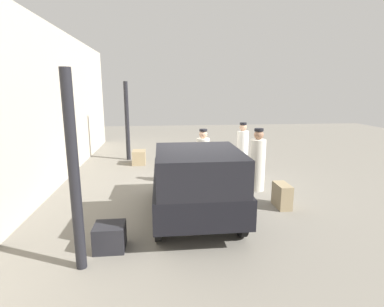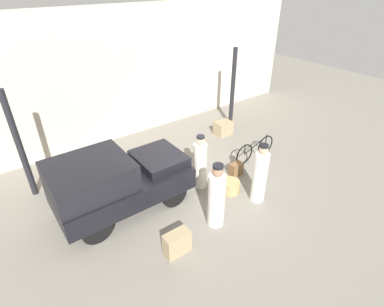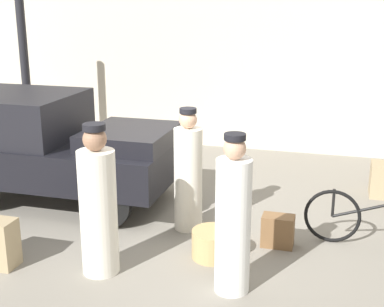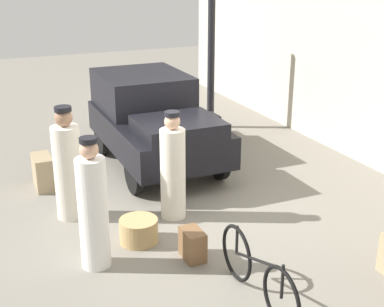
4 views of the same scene
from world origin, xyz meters
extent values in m
plane|color=gray|center=(0.00, 0.00, 0.00)|extent=(30.00, 30.00, 0.00)
cube|color=beige|center=(0.00, 4.08, 2.25)|extent=(16.00, 0.15, 4.50)
cylinder|color=black|center=(-3.69, 2.36, 1.52)|extent=(0.16, 0.16, 3.04)
cylinder|color=black|center=(-0.82, 1.16, 0.36)|extent=(0.72, 0.12, 0.72)
cylinder|color=black|center=(-0.82, -0.41, 0.36)|extent=(0.72, 0.12, 0.72)
cylinder|color=black|center=(-2.92, 1.16, 0.36)|extent=(0.72, 0.12, 0.72)
cube|color=black|center=(-1.87, 0.38, 0.66)|extent=(3.38, 1.73, 0.56)
cube|color=black|center=(-2.63, 0.38, 1.28)|extent=(1.86, 1.59, 0.68)
cube|color=black|center=(-0.77, 0.38, 1.07)|extent=(1.18, 1.35, 0.25)
torus|color=black|center=(2.10, -0.05, 0.35)|extent=(0.70, 0.04, 0.70)
cylinder|color=black|center=(2.59, -0.05, 0.52)|extent=(1.00, 0.04, 0.38)
cylinder|color=black|center=(2.10, -0.05, 0.53)|extent=(0.04, 0.04, 0.36)
cylinder|color=tan|center=(0.77, -0.85, 0.17)|extent=(0.53, 0.53, 0.33)
cylinder|color=white|center=(1.13, -1.53, 0.72)|extent=(0.37, 0.37, 1.45)
sphere|color=tan|center=(1.13, -1.53, 1.56)|extent=(0.23, 0.23, 0.23)
cylinder|color=black|center=(1.13, -1.53, 1.68)|extent=(0.22, 0.22, 0.06)
cylinder|color=silver|center=(-0.38, -1.54, 0.71)|extent=(0.41, 0.41, 1.42)
sphere|color=#936B51|center=(-0.38, -1.54, 1.55)|extent=(0.26, 0.26, 0.26)
cylinder|color=black|center=(-0.38, -1.54, 1.68)|extent=(0.24, 0.24, 0.07)
cylinder|color=silver|center=(0.24, -0.12, 0.69)|extent=(0.37, 0.37, 1.38)
sphere|color=tan|center=(0.24, -0.12, 1.49)|extent=(0.23, 0.23, 0.23)
cylinder|color=black|center=(0.24, -0.12, 1.61)|extent=(0.22, 0.22, 0.06)
cube|color=brown|center=(1.46, -0.34, 0.20)|extent=(0.40, 0.25, 0.40)
cube|color=#232328|center=(-3.17, 2.00, 0.23)|extent=(0.49, 0.52, 0.45)
camera|label=1|loc=(-8.07, 1.09, 2.74)|focal=28.00mm
camera|label=2|loc=(-4.09, -5.58, 5.33)|focal=28.00mm
camera|label=3|loc=(2.10, -6.50, 2.98)|focal=50.00mm
camera|label=4|loc=(7.03, -2.78, 3.67)|focal=50.00mm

